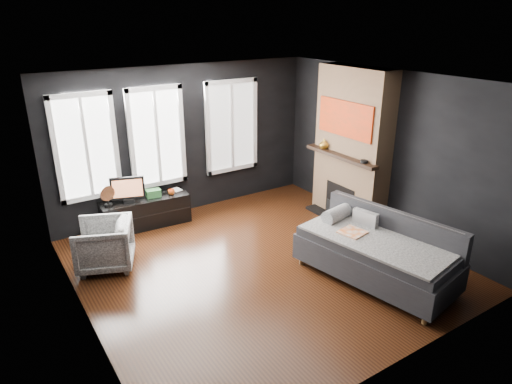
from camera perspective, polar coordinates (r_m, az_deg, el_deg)
floor at (r=6.91m, az=0.67°, el=-9.07°), size 5.00×5.00×0.00m
ceiling at (r=6.01m, az=0.78°, el=13.70°), size 5.00×5.00×0.00m
wall_back at (r=8.43m, az=-8.81°, el=6.36°), size 5.00×0.02×2.70m
wall_left at (r=5.46m, az=-21.71°, el=-3.49°), size 0.02×5.00×2.70m
wall_right at (r=7.93m, az=15.97°, el=4.82°), size 0.02×5.00×2.70m
windows at (r=8.02m, az=-12.10°, el=12.90°), size 4.00×0.16×1.76m
fireplace at (r=8.18m, az=11.91°, el=5.68°), size 0.70×1.62×2.70m
sofa at (r=6.54m, az=14.76°, el=-7.03°), size 1.48×2.34×0.94m
stripe_pillow at (r=6.80m, az=13.45°, el=-3.82°), size 0.17×0.39×0.38m
armchair at (r=7.04m, az=-18.48°, el=-6.00°), size 0.96×0.99×0.79m
media_console at (r=8.23m, az=-13.62°, el=-2.43°), size 1.54×0.56×0.52m
monitor at (r=7.95m, az=-15.76°, el=0.49°), size 0.58×0.30×0.51m
desk_fan at (r=7.91m, az=-18.10°, el=-0.42°), size 0.30×0.30×0.37m
mug at (r=8.18m, az=-10.54°, el=0.09°), size 0.13×0.11×0.12m
book at (r=8.31m, az=-10.39°, el=0.76°), size 0.15×0.03×0.20m
storage_box at (r=8.13m, az=-12.71°, el=-0.15°), size 0.27×0.19×0.13m
mantel_vase at (r=8.34m, az=8.49°, el=5.97°), size 0.22×0.23×0.17m
mantel_clock at (r=7.67m, az=13.37°, el=3.74°), size 0.16×0.16×0.04m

